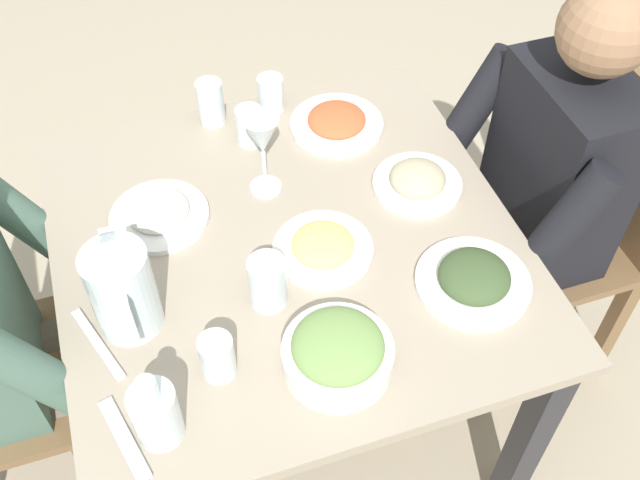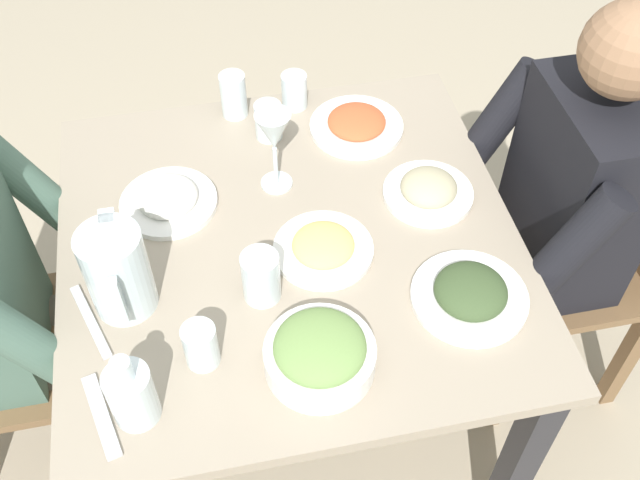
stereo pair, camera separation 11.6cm
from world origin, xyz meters
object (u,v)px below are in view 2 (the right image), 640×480
object	(u,v)px
salad_bowl	(318,353)
oil_carafe	(132,397)
plate_yoghurt	(168,199)
diner_far	(533,216)
water_glass_by_pitcher	(268,121)
water_glass_center	(261,277)
chair_far	(598,244)
water_glass_far_right	(294,91)
plate_rice_curry	(357,124)
diner_near	(22,292)
water_pitcher	(117,271)
plate_fries	(323,247)
dining_table	(291,271)
wine_glass	(272,136)
water_glass_near_right	(234,95)
plate_beans	(428,190)
plate_dolmas	(470,293)
water_glass_far_left	(201,345)

from	to	relation	value
salad_bowl	oil_carafe	bearing A→B (deg)	-84.91
plate_yoghurt	oil_carafe	size ratio (longest dim) A/B	1.28
diner_far	water_glass_by_pitcher	size ratio (longest dim) A/B	12.97
water_glass_center	oil_carafe	size ratio (longest dim) A/B	0.67
chair_far	water_glass_far_right	distance (m)	0.83
plate_rice_curry	diner_near	bearing A→B (deg)	-70.68
diner_near	salad_bowl	xyz separation A→B (m)	(0.34, 0.56, 0.12)
water_pitcher	plate_fries	bearing A→B (deg)	96.85
diner_near	water_pitcher	size ratio (longest dim) A/B	6.17
dining_table	wine_glass	size ratio (longest dim) A/B	4.82
water_glass_near_right	water_glass_far_right	bearing A→B (deg)	90.86
dining_table	chair_far	distance (m)	0.78
plate_beans	water_glass_far_right	world-z (taller)	water_glass_far_right
water_glass_center	plate_dolmas	bearing A→B (deg)	76.63
diner_near	plate_yoghurt	world-z (taller)	diner_near
chair_far	plate_yoghurt	distance (m)	1.04
dining_table	wine_glass	world-z (taller)	wine_glass
plate_rice_curry	oil_carafe	bearing A→B (deg)	-39.93
oil_carafe	salad_bowl	bearing A→B (deg)	95.09
plate_dolmas	diner_near	bearing A→B (deg)	-106.38
water_glass_center	plate_beans	bearing A→B (deg)	116.02
water_glass_far_right	dining_table	bearing A→B (deg)	-11.81
water_pitcher	water_glass_near_right	size ratio (longest dim) A/B	1.71
dining_table	plate_dolmas	xyz separation A→B (m)	(0.23, 0.31, 0.13)
chair_far	diner_near	xyz separation A→B (m)	(-0.01, -1.33, 0.15)
diner_near	salad_bowl	distance (m)	0.67
dining_table	chair_far	xyz separation A→B (m)	(-0.02, 0.77, -0.11)
chair_far	water_glass_far_right	xyz separation A→B (m)	(-0.40, -0.68, 0.27)
wine_glass	water_glass_far_left	bearing A→B (deg)	-25.66
diner_near	wine_glass	bearing A→B (deg)	102.99
plate_beans	plate_yoghurt	xyz separation A→B (m)	(-0.09, -0.56, 0.00)
plate_beans	plate_fries	size ratio (longest dim) A/B	0.96
plate_beans	water_glass_center	xyz separation A→B (m)	(0.19, -0.39, 0.04)
water_glass_by_pitcher	oil_carafe	bearing A→B (deg)	-26.75
diner_near	oil_carafe	xyz separation A→B (m)	(0.37, 0.24, 0.14)
diner_far	plate_fries	bearing A→B (deg)	-81.80
plate_fries	plate_rice_curry	distance (m)	0.39
oil_carafe	diner_far	bearing A→B (deg)	112.17
plate_dolmas	oil_carafe	bearing A→B (deg)	-79.73
plate_beans	water_glass_far_left	xyz separation A→B (m)	(0.32, -0.52, 0.03)
water_glass_far_left	plate_yoghurt	bearing A→B (deg)	-175.18
salad_bowl	water_glass_far_right	xyz separation A→B (m)	(-0.73, 0.09, 0.00)
dining_table	water_glass_far_left	size ratio (longest dim) A/B	10.26
plate_fries	wine_glass	bearing A→B (deg)	-163.19
salad_bowl	plate_beans	distance (m)	0.49
water_pitcher	plate_beans	xyz separation A→B (m)	(-0.16, 0.65, -0.08)
water_glass_near_right	oil_carafe	xyz separation A→B (m)	(0.76, -0.27, 0.00)
plate_beans	plate_dolmas	bearing A→B (deg)	-0.86
water_glass_far_right	water_glass_by_pitcher	distance (m)	0.13
water_glass_far_left	diner_near	bearing A→B (deg)	-128.79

